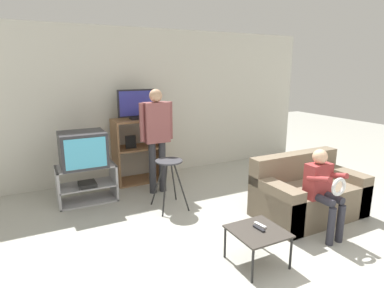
# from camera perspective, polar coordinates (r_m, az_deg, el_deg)

# --- Properties ---
(ground_plane) EXTENTS (18.00, 18.00, 0.00)m
(ground_plane) POSITION_cam_1_polar(r_m,az_deg,el_deg) (3.39, 17.77, -22.00)
(ground_plane) COLOR #ADADA3
(wall_back) EXTENTS (6.40, 0.06, 2.60)m
(wall_back) POSITION_cam_1_polar(r_m,az_deg,el_deg) (5.89, -6.63, 7.13)
(wall_back) COLOR beige
(wall_back) RESTS_ON ground_plane
(tv_stand) EXTENTS (0.83, 0.46, 0.55)m
(tv_stand) POSITION_cam_1_polar(r_m,az_deg,el_deg) (5.00, -18.19, -6.71)
(tv_stand) COLOR #A8A8AD
(tv_stand) RESTS_ON ground_plane
(television_main) EXTENTS (0.63, 0.53, 0.50)m
(television_main) POSITION_cam_1_polar(r_m,az_deg,el_deg) (4.84, -18.83, -0.89)
(television_main) COLOR #2D2D33
(television_main) RESTS_ON tv_stand
(media_shelf) EXTENTS (0.81, 0.48, 1.09)m
(media_shelf) POSITION_cam_1_polar(r_m,az_deg,el_deg) (5.58, -9.59, -1.05)
(media_shelf) COLOR #8E6642
(media_shelf) RESTS_ON ground_plane
(television_flat) EXTENTS (0.63, 0.20, 0.50)m
(television_flat) POSITION_cam_1_polar(r_m,az_deg,el_deg) (5.42, -9.84, 6.82)
(television_flat) COLOR black
(television_flat) RESTS_ON media_shelf
(folding_stool) EXTENTS (0.42, 0.46, 0.70)m
(folding_stool) POSITION_cam_1_polar(r_m,az_deg,el_deg) (4.43, -4.10, -4.47)
(folding_stool) COLOR black
(folding_stool) RESTS_ON ground_plane
(snack_table) EXTENTS (0.51, 0.51, 0.36)m
(snack_table) POSITION_cam_1_polar(r_m,az_deg,el_deg) (3.36, 11.59, -15.34)
(snack_table) COLOR #38332D
(snack_table) RESTS_ON ground_plane
(remote_control_black) EXTENTS (0.05, 0.15, 0.02)m
(remote_control_black) POSITION_cam_1_polar(r_m,az_deg,el_deg) (3.36, 11.83, -14.50)
(remote_control_black) COLOR #232328
(remote_control_black) RESTS_ON snack_table
(remote_control_white) EXTENTS (0.06, 0.15, 0.02)m
(remote_control_white) POSITION_cam_1_polar(r_m,az_deg,el_deg) (3.43, 12.00, -13.93)
(remote_control_white) COLOR silver
(remote_control_white) RESTS_ON snack_table
(couch) EXTENTS (1.41, 0.80, 0.79)m
(couch) POSITION_cam_1_polar(r_m,az_deg,el_deg) (4.59, 19.81, -8.45)
(couch) COLOR #756651
(couch) RESTS_ON ground_plane
(person_standing_adult) EXTENTS (0.53, 0.20, 1.62)m
(person_standing_adult) POSITION_cam_1_polar(r_m,az_deg,el_deg) (4.94, -6.32, 2.29)
(person_standing_adult) COLOR #2D2D33
(person_standing_adult) RESTS_ON ground_plane
(person_seated_child) EXTENTS (0.33, 0.43, 1.02)m
(person_seated_child) POSITION_cam_1_polar(r_m,az_deg,el_deg) (4.00, 22.27, -6.93)
(person_seated_child) COLOR #2D2D38
(person_seated_child) RESTS_ON ground_plane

